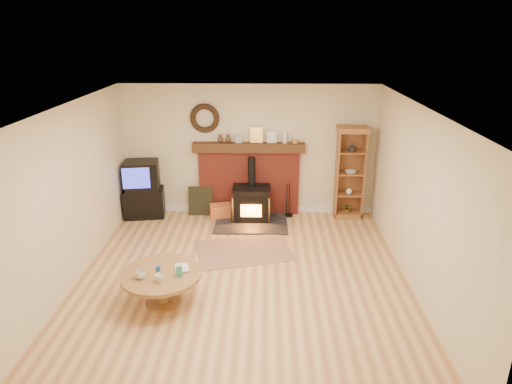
{
  "coord_description": "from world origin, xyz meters",
  "views": [
    {
      "loc": [
        0.36,
        -6.01,
        3.64
      ],
      "look_at": [
        0.18,
        1.0,
        1.07
      ],
      "focal_mm": 32.0,
      "sensor_mm": 36.0,
      "label": 1
    }
  ],
  "objects_px": {
    "curio_cabinet": "(350,172)",
    "coffee_table": "(161,279)",
    "wood_stove": "(251,205)",
    "tv_unit": "(143,190)"
  },
  "relations": [
    {
      "from": "wood_stove",
      "to": "tv_unit",
      "type": "bearing_deg",
      "value": 174.76
    },
    {
      "from": "wood_stove",
      "to": "curio_cabinet",
      "type": "bearing_deg",
      "value": 8.38
    },
    {
      "from": "tv_unit",
      "to": "curio_cabinet",
      "type": "relative_size",
      "value": 0.62
    },
    {
      "from": "wood_stove",
      "to": "curio_cabinet",
      "type": "distance_m",
      "value": 2.03
    },
    {
      "from": "wood_stove",
      "to": "curio_cabinet",
      "type": "xyz_separation_m",
      "value": [
        1.92,
        0.28,
        0.59
      ]
    },
    {
      "from": "curio_cabinet",
      "to": "coffee_table",
      "type": "relative_size",
      "value": 1.65
    },
    {
      "from": "tv_unit",
      "to": "curio_cabinet",
      "type": "bearing_deg",
      "value": 1.19
    },
    {
      "from": "wood_stove",
      "to": "coffee_table",
      "type": "distance_m",
      "value": 3.1
    },
    {
      "from": "curio_cabinet",
      "to": "tv_unit",
      "type": "bearing_deg",
      "value": -178.81
    },
    {
      "from": "wood_stove",
      "to": "tv_unit",
      "type": "relative_size",
      "value": 1.22
    }
  ]
}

